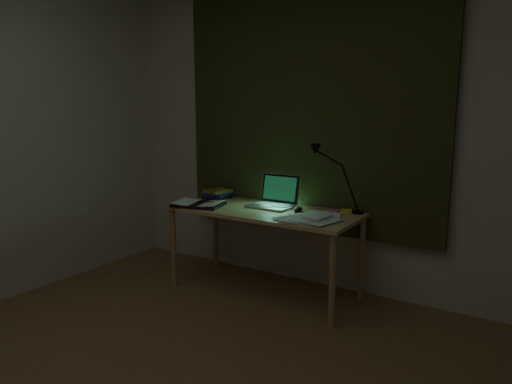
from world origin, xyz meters
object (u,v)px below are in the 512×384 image
desk (264,251)px  book_stack (218,194)px  laptop (271,192)px  loose_papers (312,216)px  desk_lamp (359,181)px  open_textbook (199,204)px

desk → book_stack: 0.70m
desk → laptop: laptop is taller
loose_papers → desk_lamp: size_ratio=0.68×
laptop → open_textbook: (-0.51, -0.27, -0.11)m
open_textbook → loose_papers: bearing=-7.5°
open_textbook → desk_lamp: size_ratio=0.79×
open_textbook → book_stack: book_stack is taller
loose_papers → open_textbook: bearing=-173.1°
laptop → loose_papers: (0.43, -0.15, -0.12)m
desk → book_stack: size_ratio=6.86×
laptop → desk: bearing=-85.0°
desk → loose_papers: size_ratio=4.40×
desk_lamp → loose_papers: bearing=-118.8°
laptop → loose_papers: laptop is taller
book_stack → loose_papers: (1.00, -0.21, -0.03)m
laptop → book_stack: size_ratio=1.83×
open_textbook → desk_lamp: desk_lamp is taller
laptop → book_stack: laptop is taller
laptop → desk_lamp: (0.66, 0.15, 0.12)m
desk → open_textbook: size_ratio=3.82×
loose_papers → desk_lamp: 0.44m
book_stack → loose_papers: size_ratio=0.64×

